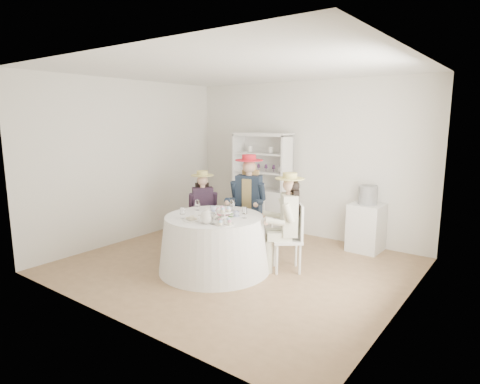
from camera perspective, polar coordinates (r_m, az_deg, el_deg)
The scene contains 23 objects.
ground at distance 5.81m, azimuth -0.60°, elevation -10.38°, with size 4.50×4.50×0.00m, color olive.
ceiling at distance 5.47m, azimuth -0.65°, elevation 17.09°, with size 4.50×4.50×0.00m, color white.
wall_back at distance 7.17m, azimuth 9.11°, elevation 4.57°, with size 4.50×4.50×0.00m, color white.
wall_front at distance 4.09m, azimuth -17.80°, elevation -0.14°, with size 4.50×4.50×0.00m, color white.
wall_left at distance 7.06m, azimuth -15.38°, elevation 4.24°, with size 4.50×4.50×0.00m, color white.
wall_right at distance 4.51m, azimuth 22.81°, elevation 0.49°, with size 4.50×4.50×0.00m, color white.
tea_table at distance 5.55m, azimuth -3.67°, elevation -7.26°, with size 1.53×1.53×0.76m.
hutch at distance 7.34m, azimuth 3.21°, elevation -0.75°, with size 1.11×0.51×1.81m.
side_table at distance 6.63m, azimuth 17.49°, elevation -4.83°, with size 0.48×0.48×0.75m, color silver.
hatbox at distance 6.52m, azimuth 17.74°, elevation -0.40°, with size 0.29×0.29×0.29m, color black.
guest_left at distance 6.41m, azimuth -5.27°, elevation -1.85°, with size 0.54×0.52×1.25m.
guest_mid at distance 6.27m, azimuth 1.20°, elevation -0.68°, with size 0.57×0.62×1.52m.
guest_right at distance 5.45m, azimuth 6.73°, elevation -3.45°, with size 0.58×0.56×1.36m.
spare_chair at distance 6.56m, azimuth 1.97°, elevation -2.80°, with size 0.51×0.51×1.05m.
teacup_a at distance 5.69m, azimuth -3.82°, elevation -2.44°, with size 0.09×0.09×0.07m, color white.
teacup_b at distance 5.63m, azimuth -1.56°, elevation -2.60°, with size 0.07×0.07×0.06m, color white.
teacup_c at distance 5.39m, azimuth -0.51°, elevation -3.17°, with size 0.08×0.08×0.07m, color white.
flower_bowl at distance 5.26m, azimuth -2.54°, elevation -3.63°, with size 0.20×0.20×0.05m, color white.
flower_arrangement at distance 5.24m, azimuth -2.36°, elevation -2.88°, with size 0.20×0.20×0.07m.
table_teapot at distance 5.05m, azimuth -4.66°, elevation -3.58°, with size 0.25×0.18×0.19m.
sandwich_plate at distance 5.24m, azimuth -6.92°, elevation -3.87°, with size 0.23×0.23×0.05m.
cupcake_stand at distance 4.98m, azimuth -2.22°, elevation -3.75°, with size 0.24×0.24×0.22m.
stemware_set at distance 5.43m, azimuth -3.73°, elevation -2.64°, with size 0.89×0.86×0.15m.
Camera 1 is at (3.28, -4.33, 2.06)m, focal length 30.00 mm.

